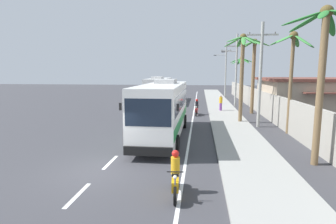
{
  "coord_description": "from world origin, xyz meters",
  "views": [
    {
      "loc": [
        4.26,
        -10.89,
        4.33
      ],
      "look_at": [
        2.16,
        6.76,
        1.7
      ],
      "focal_mm": 28.94,
      "sensor_mm": 36.0,
      "label": 1
    }
  ],
  "objects_px": {
    "palm_fourth": "(243,60)",
    "palm_second": "(241,71)",
    "motorcycle_beside_bus": "(197,108)",
    "utility_pole_far": "(236,68)",
    "motorcycle_trailing": "(175,177)",
    "palm_nearest": "(254,66)",
    "coach_bus_foreground": "(164,108)",
    "palm_third": "(323,55)",
    "utility_pole_mid": "(260,73)",
    "utility_pole_distant": "(225,68)",
    "coach_bus_far_lane": "(159,89)",
    "pedestrian_near_kerb": "(221,103)",
    "palm_farthest": "(292,59)"
  },
  "relations": [
    {
      "from": "palm_fourth",
      "to": "palm_second",
      "type": "bearing_deg",
      "value": 82.06
    },
    {
      "from": "motorcycle_beside_bus",
      "to": "utility_pole_far",
      "type": "distance_m",
      "value": 10.03
    },
    {
      "from": "motorcycle_trailing",
      "to": "palm_nearest",
      "type": "height_order",
      "value": "palm_nearest"
    },
    {
      "from": "coach_bus_foreground",
      "to": "utility_pole_far",
      "type": "relative_size",
      "value": 1.2
    },
    {
      "from": "palm_nearest",
      "to": "palm_second",
      "type": "xyz_separation_m",
      "value": [
        0.41,
        11.33,
        -0.49
      ]
    },
    {
      "from": "palm_nearest",
      "to": "palm_third",
      "type": "bearing_deg",
      "value": -90.08
    },
    {
      "from": "utility_pole_mid",
      "to": "utility_pole_far",
      "type": "xyz_separation_m",
      "value": [
        -0.21,
        13.37,
        0.54
      ]
    },
    {
      "from": "palm_second",
      "to": "palm_fourth",
      "type": "height_order",
      "value": "palm_fourth"
    },
    {
      "from": "palm_fourth",
      "to": "palm_nearest",
      "type": "bearing_deg",
      "value": 70.93
    },
    {
      "from": "coach_bus_foreground",
      "to": "utility_pole_distant",
      "type": "height_order",
      "value": "utility_pole_distant"
    },
    {
      "from": "palm_third",
      "to": "motorcycle_trailing",
      "type": "bearing_deg",
      "value": -147.84
    },
    {
      "from": "motorcycle_beside_bus",
      "to": "motorcycle_trailing",
      "type": "relative_size",
      "value": 1.0
    },
    {
      "from": "coach_bus_far_lane",
      "to": "motorcycle_trailing",
      "type": "xyz_separation_m",
      "value": [
        5.08,
        -29.72,
        -1.28
      ]
    },
    {
      "from": "utility_pole_far",
      "to": "utility_pole_distant",
      "type": "xyz_separation_m",
      "value": [
        -0.1,
        13.37,
        0.16
      ]
    },
    {
      "from": "pedestrian_near_kerb",
      "to": "utility_pole_far",
      "type": "relative_size",
      "value": 0.18
    },
    {
      "from": "palm_nearest",
      "to": "palm_fourth",
      "type": "bearing_deg",
      "value": -109.07
    },
    {
      "from": "coach_bus_far_lane",
      "to": "pedestrian_near_kerb",
      "type": "distance_m",
      "value": 12.05
    },
    {
      "from": "utility_pole_distant",
      "to": "palm_third",
      "type": "height_order",
      "value": "utility_pole_distant"
    },
    {
      "from": "utility_pole_distant",
      "to": "palm_nearest",
      "type": "relative_size",
      "value": 1.21
    },
    {
      "from": "coach_bus_far_lane",
      "to": "motorcycle_beside_bus",
      "type": "relative_size",
      "value": 6.02
    },
    {
      "from": "coach_bus_foreground",
      "to": "palm_third",
      "type": "relative_size",
      "value": 1.5
    },
    {
      "from": "palm_nearest",
      "to": "palm_farthest",
      "type": "distance_m",
      "value": 9.45
    },
    {
      "from": "coach_bus_foreground",
      "to": "palm_second",
      "type": "height_order",
      "value": "palm_second"
    },
    {
      "from": "palm_nearest",
      "to": "palm_third",
      "type": "relative_size",
      "value": 1.07
    },
    {
      "from": "coach_bus_far_lane",
      "to": "palm_third",
      "type": "relative_size",
      "value": 1.64
    },
    {
      "from": "motorcycle_beside_bus",
      "to": "palm_fourth",
      "type": "xyz_separation_m",
      "value": [
        3.79,
        -3.91,
        4.65
      ]
    },
    {
      "from": "motorcycle_trailing",
      "to": "utility_pole_mid",
      "type": "relative_size",
      "value": 0.24
    },
    {
      "from": "coach_bus_foreground",
      "to": "palm_third",
      "type": "xyz_separation_m",
      "value": [
        7.81,
        -4.66,
        3.08
      ]
    },
    {
      "from": "utility_pole_mid",
      "to": "palm_second",
      "type": "bearing_deg",
      "value": 86.24
    },
    {
      "from": "palm_nearest",
      "to": "palm_farthest",
      "type": "xyz_separation_m",
      "value": [
        0.81,
        -9.41,
        0.24
      ]
    },
    {
      "from": "utility_pole_distant",
      "to": "palm_second",
      "type": "xyz_separation_m",
      "value": [
        1.54,
        -8.08,
        -0.46
      ]
    },
    {
      "from": "coach_bus_far_lane",
      "to": "motorcycle_beside_bus",
      "type": "bearing_deg",
      "value": -64.03
    },
    {
      "from": "motorcycle_trailing",
      "to": "utility_pole_far",
      "type": "relative_size",
      "value": 0.22
    },
    {
      "from": "motorcycle_beside_bus",
      "to": "palm_fourth",
      "type": "distance_m",
      "value": 7.16
    },
    {
      "from": "utility_pole_mid",
      "to": "motorcycle_trailing",
      "type": "bearing_deg",
      "value": -113.13
    },
    {
      "from": "utility_pole_far",
      "to": "palm_farthest",
      "type": "relative_size",
      "value": 1.27
    },
    {
      "from": "utility_pole_mid",
      "to": "palm_nearest",
      "type": "distance_m",
      "value": 7.41
    },
    {
      "from": "motorcycle_beside_bus",
      "to": "palm_third",
      "type": "distance_m",
      "value": 16.08
    },
    {
      "from": "palm_fourth",
      "to": "utility_pole_distant",
      "type": "bearing_deg",
      "value": 88.09
    },
    {
      "from": "utility_pole_mid",
      "to": "palm_farthest",
      "type": "bearing_deg",
      "value": -51.93
    },
    {
      "from": "utility_pole_far",
      "to": "palm_second",
      "type": "height_order",
      "value": "utility_pole_far"
    },
    {
      "from": "coach_bus_foreground",
      "to": "utility_pole_far",
      "type": "height_order",
      "value": "utility_pole_far"
    },
    {
      "from": "pedestrian_near_kerb",
      "to": "palm_fourth",
      "type": "relative_size",
      "value": 0.22
    },
    {
      "from": "coach_bus_foreground",
      "to": "utility_pole_mid",
      "type": "relative_size",
      "value": 1.34
    },
    {
      "from": "coach_bus_foreground",
      "to": "coach_bus_far_lane",
      "type": "bearing_deg",
      "value": 99.4
    },
    {
      "from": "utility_pole_far",
      "to": "palm_farthest",
      "type": "distance_m",
      "value": 15.57
    },
    {
      "from": "utility_pole_far",
      "to": "palm_nearest",
      "type": "relative_size",
      "value": 1.17
    },
    {
      "from": "coach_bus_foreground",
      "to": "utility_pole_distant",
      "type": "xyz_separation_m",
      "value": [
        6.7,
        30.89,
        2.97
      ]
    },
    {
      "from": "utility_pole_far",
      "to": "palm_second",
      "type": "xyz_separation_m",
      "value": [
        1.43,
        5.29,
        -0.3
      ]
    },
    {
      "from": "utility_pole_distant",
      "to": "motorcycle_trailing",
      "type": "bearing_deg",
      "value": -97.4
    }
  ]
}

